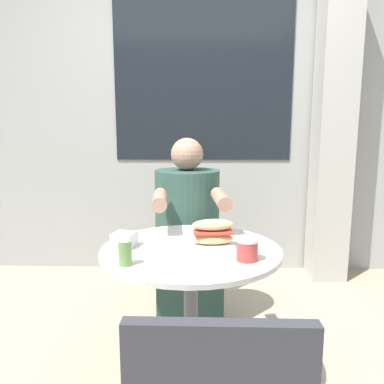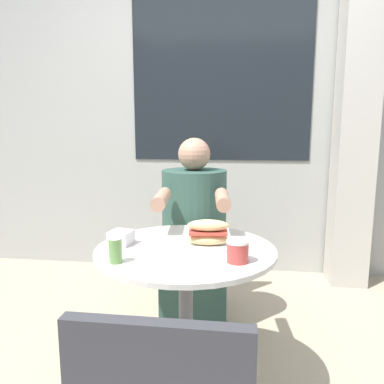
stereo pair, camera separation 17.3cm
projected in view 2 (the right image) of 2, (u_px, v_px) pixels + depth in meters
storefront_wall at (214, 104)px, 3.08m from camera, size 8.00×0.09×2.80m
lattice_pillar at (355, 129)px, 2.79m from camera, size 0.27×0.27×2.40m
cafe_table at (186, 290)px, 1.59m from camera, size 0.75×0.75×0.71m
diner_chair at (198, 232)px, 2.50m from camera, size 0.41×0.41×0.87m
seated_diner at (194, 253)px, 2.16m from camera, size 0.41×0.68×1.15m
sandwich_on_plate at (208, 235)px, 1.57m from camera, size 0.19×0.19×0.12m
drink_cup at (238, 251)px, 1.39m from camera, size 0.08×0.08×0.08m
napkin_box at (121, 238)px, 1.60m from camera, size 0.11×0.11×0.06m
condiment_bottle at (115, 248)px, 1.38m from camera, size 0.05×0.05×0.12m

